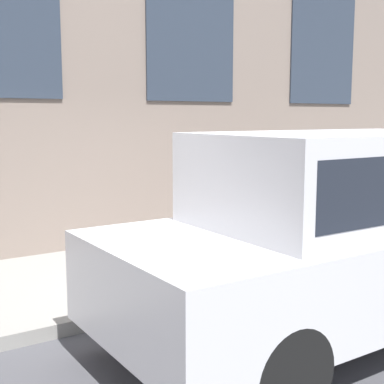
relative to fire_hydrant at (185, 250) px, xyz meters
name	(u,v)px	position (x,y,z in m)	size (l,w,h in m)	color
ground_plane	(209,304)	(-0.56, 0.04, -0.50)	(80.00, 80.00, 0.00)	#47474C
sidewalk	(151,270)	(0.78, 0.04, -0.43)	(2.67, 60.00, 0.14)	gray
fire_hydrant	(185,250)	(0.00, 0.00, 0.00)	(0.27, 0.40, 0.71)	red
person	(198,188)	(0.59, -0.59, 0.65)	(0.40, 0.27, 1.67)	navy
parked_truck_silver_near	(344,222)	(-1.92, -0.59, 0.60)	(1.94, 4.74, 1.96)	black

